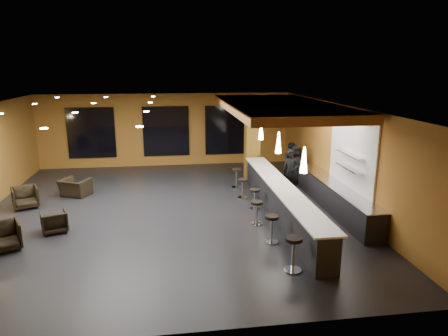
{
  "coord_description": "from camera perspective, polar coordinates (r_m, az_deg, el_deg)",
  "views": [
    {
      "loc": [
        0.13,
        -12.88,
        4.76
      ],
      "look_at": [
        2.0,
        0.5,
        1.3
      ],
      "focal_mm": 32.0,
      "sensor_mm": 36.0,
      "label": 1
    }
  ],
  "objects": [
    {
      "name": "floor",
      "position": [
        13.75,
        -8.04,
        -6.26
      ],
      "size": [
        12.0,
        13.0,
        0.1
      ],
      "primitive_type": "cube",
      "color": "black",
      "rests_on": "ground"
    },
    {
      "name": "ceiling",
      "position": [
        12.93,
        -8.6,
        8.84
      ],
      "size": [
        12.0,
        13.0,
        0.1
      ],
      "primitive_type": "cube",
      "color": "black"
    },
    {
      "name": "wall_back",
      "position": [
        19.66,
        -8.27,
        5.41
      ],
      "size": [
        12.0,
        0.1,
        3.5
      ],
      "primitive_type": "cube",
      "color": "#986222",
      "rests_on": "floor"
    },
    {
      "name": "wall_front",
      "position": [
        7.01,
        -8.43,
        -11.22
      ],
      "size": [
        12.0,
        0.1,
        3.5
      ],
      "primitive_type": "cube",
      "color": "#986222",
      "rests_on": "floor"
    },
    {
      "name": "wall_right",
      "position": [
        14.49,
        16.37,
        1.79
      ],
      "size": [
        0.1,
        13.0,
        3.5
      ],
      "primitive_type": "cube",
      "color": "#986222",
      "rests_on": "floor"
    },
    {
      "name": "wood_soffit",
      "position": [
        14.47,
        7.68,
        8.69
      ],
      "size": [
        3.6,
        8.0,
        0.28
      ],
      "primitive_type": "cube",
      "color": "#B97236",
      "rests_on": "ceiling"
    },
    {
      "name": "window_left",
      "position": [
        19.89,
        -18.43,
        4.78
      ],
      "size": [
        2.2,
        0.06,
        2.4
      ],
      "primitive_type": "cube",
      "color": "black",
      "rests_on": "wall_back"
    },
    {
      "name": "window_center",
      "position": [
        19.56,
        -8.27,
        5.21
      ],
      "size": [
        2.2,
        0.06,
        2.4
      ],
      "primitive_type": "cube",
      "color": "black",
      "rests_on": "wall_back"
    },
    {
      "name": "window_right",
      "position": [
        19.77,
        0.5,
        5.46
      ],
      "size": [
        2.2,
        0.06,
        2.4
      ],
      "primitive_type": "cube",
      "color": "black",
      "rests_on": "wall_back"
    },
    {
      "name": "tile_backsplash",
      "position": [
        13.51,
        17.8,
        1.89
      ],
      "size": [
        0.06,
        3.2,
        2.4
      ],
      "primitive_type": "cube",
      "color": "white",
      "rests_on": "wall_right"
    },
    {
      "name": "bar_counter",
      "position": [
        13.1,
        8.11,
        -4.76
      ],
      "size": [
        0.6,
        8.0,
        1.0
      ],
      "primitive_type": "cube",
      "color": "black",
      "rests_on": "floor"
    },
    {
      "name": "bar_top",
      "position": [
        12.94,
        8.19,
        -2.56
      ],
      "size": [
        0.78,
        8.1,
        0.05
      ],
      "primitive_type": "cube",
      "color": "white",
      "rests_on": "bar_counter"
    },
    {
      "name": "prep_counter",
      "position": [
        14.22,
        15.33,
        -3.88
      ],
      "size": [
        0.7,
        6.0,
        0.86
      ],
      "primitive_type": "cube",
      "color": "black",
      "rests_on": "floor"
    },
    {
      "name": "prep_top",
      "position": [
        14.09,
        15.46,
        -2.13
      ],
      "size": [
        0.72,
        6.0,
        0.03
      ],
      "primitive_type": "cube",
      "color": "silver",
      "rests_on": "prep_counter"
    },
    {
      "name": "wall_shelf_lower",
      "position": [
        13.37,
        17.5,
        0.02
      ],
      "size": [
        0.3,
        1.5,
        0.03
      ],
      "primitive_type": "cube",
      "color": "silver",
      "rests_on": "wall_right"
    },
    {
      "name": "wall_shelf_upper",
      "position": [
        13.27,
        17.64,
        1.9
      ],
      "size": [
        0.3,
        1.5,
        0.03
      ],
      "primitive_type": "cube",
      "color": "silver",
      "rests_on": "wall_right"
    },
    {
      "name": "column",
      "position": [
        17.11,
        4.05,
        4.2
      ],
      "size": [
        0.6,
        0.6,
        3.5
      ],
      "primitive_type": "cube",
      "color": "brown",
      "rests_on": "floor"
    },
    {
      "name": "pendant_0",
      "position": [
        10.76,
        11.36,
        1.14
      ],
      "size": [
        0.2,
        0.2,
        0.7
      ],
      "primitive_type": "cone",
      "color": "white",
      "rests_on": "wood_soffit"
    },
    {
      "name": "pendant_1",
      "position": [
        13.09,
        7.8,
        3.63
      ],
      "size": [
        0.2,
        0.2,
        0.7
      ],
      "primitive_type": "cone",
      "color": "white",
      "rests_on": "wood_soffit"
    },
    {
      "name": "pendant_2",
      "position": [
        15.48,
        5.31,
        5.35
      ],
      "size": [
        0.2,
        0.2,
        0.7
      ],
      "primitive_type": "cone",
      "color": "white",
      "rests_on": "wood_soffit"
    },
    {
      "name": "staff_a",
      "position": [
        15.31,
        9.43,
        -0.56
      ],
      "size": [
        0.68,
        0.5,
        1.73
      ],
      "primitive_type": "imported",
      "rotation": [
        0.0,
        0.0,
        -0.13
      ],
      "color": "black",
      "rests_on": "floor"
    },
    {
      "name": "staff_b",
      "position": [
        16.78,
        9.69,
        0.7
      ],
      "size": [
        0.96,
        0.83,
        1.71
      ],
      "primitive_type": "imported",
      "rotation": [
        0.0,
        0.0,
        -0.24
      ],
      "color": "black",
      "rests_on": "floor"
    },
    {
      "name": "staff_c",
      "position": [
        16.63,
        10.22,
        0.42
      ],
      "size": [
        0.86,
        0.61,
        1.64
      ],
      "primitive_type": "imported",
      "rotation": [
        0.0,
        0.0,
        0.12
      ],
      "color": "black",
      "rests_on": "floor"
    },
    {
      "name": "armchair_a",
      "position": [
        12.22,
        -28.99,
        -8.54
      ],
      "size": [
        1.09,
        1.1,
        0.75
      ],
      "primitive_type": "imported",
      "rotation": [
        0.0,
        0.0,
        0.46
      ],
      "color": "black",
      "rests_on": "floor"
    },
    {
      "name": "armchair_b",
      "position": [
        12.86,
        -23.1,
        -6.99
      ],
      "size": [
        0.91,
        0.92,
        0.66
      ],
      "primitive_type": "imported",
      "rotation": [
        0.0,
        0.0,
        3.5
      ],
      "color": "black",
      "rests_on": "floor"
    },
    {
      "name": "armchair_c",
      "position": [
        15.37,
        -26.52,
        -3.78
      ],
      "size": [
        1.06,
        1.07,
        0.75
      ],
      "primitive_type": "imported",
      "rotation": [
        0.0,
        0.0,
        0.42
      ],
      "color": "black",
      "rests_on": "floor"
    },
    {
      "name": "armchair_d",
      "position": [
        16.05,
        -20.48,
        -2.61
      ],
      "size": [
        1.27,
        1.21,
        0.65
      ],
      "primitive_type": "imported",
      "rotation": [
        0.0,
        0.0,
        2.72
      ],
      "color": "black",
      "rests_on": "floor"
    },
    {
      "name": "bar_stool_0",
      "position": [
        9.76,
        9.89,
        -11.39
      ],
      "size": [
        0.44,
        0.44,
        0.86
      ],
      "rotation": [
        0.0,
        0.0,
        0.14
      ],
      "color": "silver",
      "rests_on": "floor"
    },
    {
      "name": "bar_stool_1",
      "position": [
        11.16,
        6.82,
        -8.14
      ],
      "size": [
        0.4,
        0.4,
        0.79
      ],
      "rotation": [
        0.0,
        0.0,
        -0.2
      ],
      "color": "silver",
      "rests_on": "floor"
    },
    {
      "name": "bar_stool_2",
      "position": [
        12.34,
        4.67,
        -5.96
      ],
      "size": [
        0.38,
        0.38,
        0.75
      ],
      "rotation": [
        0.0,
        0.0,
        0.37
      ],
      "color": "silver",
      "rests_on": "floor"
    },
    {
      "name": "bar_stool_3",
      "position": [
        13.64,
        4.42,
        -4.07
      ],
      "size": [
        0.36,
        0.36,
        0.71
      ],
      "rotation": [
        0.0,
        0.0,
        0.33
      ],
      "color": "silver",
      "rests_on": "floor"
    },
    {
      "name": "bar_stool_4",
      "position": [
        14.75,
        2.69,
        -2.57
      ],
      "size": [
        0.37,
        0.37,
        0.73
      ],
      "rotation": [
        0.0,
        0.0,
        -0.31
      ],
      "color": "silver",
      "rests_on": "floor"
    },
    {
      "name": "bar_stool_5",
      "position": [
        15.96,
        1.81,
        -1.11
      ],
      "size": [
        0.4,
        0.4,
        0.79
      ],
      "rotation": [
        0.0,
        0.0,
        0.04
      ],
      "color": "silver",
      "rests_on": "floor"
    }
  ]
}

